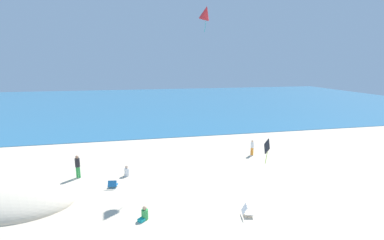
{
  "coord_description": "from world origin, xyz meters",
  "views": [
    {
      "loc": [
        -3.59,
        -9.31,
        8.29
      ],
      "look_at": [
        0.0,
        7.37,
        4.78
      ],
      "focal_mm": 25.87,
      "sensor_mm": 36.0,
      "label": 1
    }
  ],
  "objects": [
    {
      "name": "kite_black",
      "position": [
        2.8,
        2.75,
        4.23
      ],
      "size": [
        0.18,
        0.8,
        1.31
      ],
      "rotation": [
        0.0,
        0.0,
        1.58
      ],
      "color": "black"
    },
    {
      "name": "kite_red",
      "position": [
        1.99,
        11.82,
        11.99
      ],
      "size": [
        1.25,
        1.35,
        1.97
      ],
      "rotation": [
        0.0,
        0.0,
        0.55
      ],
      "color": "red"
    },
    {
      "name": "person_2",
      "position": [
        6.9,
        13.25,
        0.83
      ],
      "size": [
        0.4,
        0.4,
        1.44
      ],
      "rotation": [
        0.0,
        0.0,
        3.75
      ],
      "color": "orange",
      "rests_on": "ground_plane"
    },
    {
      "name": "ground_plane",
      "position": [
        0.0,
        10.0,
        0.0
      ],
      "size": [
        120.0,
        120.0,
        0.0
      ],
      "primitive_type": "plane",
      "color": "beige"
    },
    {
      "name": "ocean_water",
      "position": [
        0.0,
        50.73,
        0.03
      ],
      "size": [
        120.0,
        60.0,
        0.05
      ],
      "primitive_type": "cube",
      "color": "teal",
      "rests_on": "ground_plane"
    },
    {
      "name": "dune_mound",
      "position": [
        -10.53,
        7.65,
        0.0
      ],
      "size": [
        6.48,
        4.54,
        1.99
      ],
      "primitive_type": "ellipsoid",
      "color": "beige",
      "rests_on": "ground_plane"
    },
    {
      "name": "beach_chair_near_camera",
      "position": [
        -5.17,
        8.88,
        0.26
      ],
      "size": [
        0.67,
        0.69,
        0.55
      ],
      "rotation": [
        0.0,
        0.0,
        1.4
      ],
      "color": "#2370B2",
      "rests_on": "ground_plane"
    },
    {
      "name": "person_6",
      "position": [
        -3.25,
        4.49,
        0.28
      ],
      "size": [
        0.67,
        0.65,
        0.77
      ],
      "rotation": [
        0.0,
        0.0,
        3.88
      ],
      "color": "green",
      "rests_on": "ground_plane"
    },
    {
      "name": "beach_chair_far_right",
      "position": [
        -10.25,
        8.43,
        0.26
      ],
      "size": [
        0.75,
        0.83,
        0.55
      ],
      "rotation": [
        0.0,
        0.0,
        1.23
      ],
      "color": "black",
      "rests_on": "ground_plane"
    },
    {
      "name": "person_1",
      "position": [
        -4.26,
        10.82,
        0.3
      ],
      "size": [
        0.41,
        0.67,
        0.82
      ],
      "rotation": [
        0.0,
        0.0,
        1.5
      ],
      "color": "white",
      "rests_on": "ground_plane"
    },
    {
      "name": "person_0",
      "position": [
        -7.76,
        11.16,
        0.99
      ],
      "size": [
        0.46,
        0.46,
        1.72
      ],
      "rotation": [
        0.0,
        0.0,
        4.26
      ],
      "color": "green",
      "rests_on": "ground_plane"
    },
    {
      "name": "beach_chair_mid_beach",
      "position": [
        2.31,
        3.68,
        0.3
      ],
      "size": [
        0.75,
        0.69,
        0.63
      ],
      "rotation": [
        0.0,
        0.0,
        6.05
      ],
      "color": "white",
      "rests_on": "ground_plane"
    }
  ]
}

